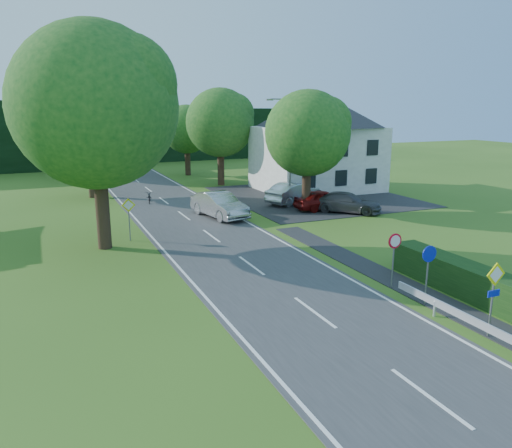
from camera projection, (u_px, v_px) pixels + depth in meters
name	position (u px, v px, depth m)	size (l,w,h in m)	color
road	(236.00, 255.00, 25.58)	(7.00, 80.00, 0.04)	#38393B
parking_pad	(313.00, 196.00, 41.82)	(14.00, 16.00, 0.04)	#232426
line_edge_left	(174.00, 262.00, 24.31)	(0.12, 80.00, 0.01)	white
line_edge_right	(292.00, 247.00, 26.83)	(0.12, 80.00, 0.01)	white
line_centre	(236.00, 254.00, 25.57)	(0.12, 80.00, 0.01)	white
tree_main	(97.00, 139.00, 25.47)	(9.40, 9.40, 11.64)	#174D19
tree_left_far	(89.00, 145.00, 40.49)	(7.00, 7.00, 8.58)	#174D19
tree_right_far	(220.00, 137.00, 46.86)	(7.40, 7.40, 9.09)	#174D19
tree_left_back	(83.00, 139.00, 51.45)	(6.60, 6.60, 8.07)	#174D19
tree_right_back	(187.00, 140.00, 53.79)	(6.20, 6.20, 7.56)	#174D19
tree_right_mid	(307.00, 152.00, 35.01)	(7.00, 7.00, 8.58)	#174D19
treeline_right	(169.00, 135.00, 68.91)	(30.00, 5.00, 7.00)	black
house_white	(317.00, 141.00, 44.25)	(10.60, 8.40, 8.60)	silver
streetlight	(289.00, 147.00, 36.58)	(2.03, 0.18, 8.00)	slate
sign_priority_right	(494.00, 286.00, 16.10)	(0.78, 0.09, 2.59)	slate
sign_roundabout	(428.00, 263.00, 18.81)	(0.64, 0.08, 2.37)	slate
sign_speed_limit	(394.00, 247.00, 20.56)	(0.64, 0.11, 2.37)	slate
sign_priority_left	(129.00, 211.00, 27.88)	(0.78, 0.09, 2.44)	slate
moving_car	(219.00, 205.00, 33.82)	(1.80, 5.15, 1.70)	#A2A2A6
motorcycle	(149.00, 197.00, 38.96)	(0.62, 1.79, 0.94)	black
parked_car_red	(323.00, 200.00, 36.27)	(1.73, 4.29, 1.46)	#630C0B
parked_car_silver_a	(294.00, 193.00, 38.70)	(1.72, 4.94, 1.63)	silver
parked_car_grey	(347.00, 202.00, 35.47)	(1.96, 4.82, 1.40)	#444347
parasol	(303.00, 182.00, 43.44)	(1.96, 2.00, 1.80)	red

